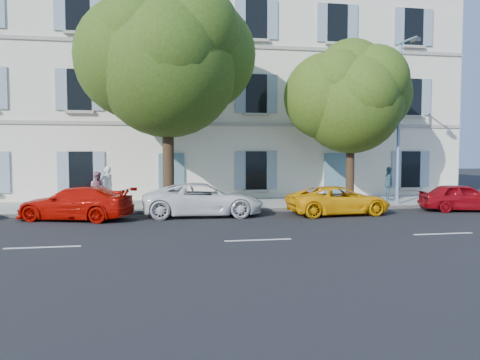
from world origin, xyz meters
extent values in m
plane|color=black|center=(0.00, 0.00, 0.00)|extent=(90.00, 90.00, 0.00)
cube|color=#A09E96|center=(0.00, 4.45, 0.07)|extent=(36.00, 4.50, 0.15)
cube|color=#9E998E|center=(0.00, 2.28, 0.08)|extent=(36.00, 0.16, 0.16)
cube|color=white|center=(0.00, 10.20, 6.00)|extent=(28.00, 7.00, 12.00)
imported|color=#BA0D05|center=(-5.98, 1.16, 0.64)|extent=(4.72, 3.12, 1.27)
imported|color=white|center=(-1.08, 1.39, 0.67)|extent=(4.91, 2.44, 1.34)
imported|color=#FFB00A|center=(4.44, 0.83, 0.59)|extent=(4.36, 2.25, 1.18)
imported|color=maroon|center=(10.18, 0.94, 0.61)|extent=(3.77, 2.14, 1.21)
cylinder|color=#3A2819|center=(-2.44, 2.81, 2.04)|extent=(0.48, 0.48, 3.79)
ellipsoid|color=#3E6018|center=(-2.44, 2.81, 6.21)|extent=(6.06, 6.06, 6.67)
cylinder|color=#3A2819|center=(6.05, 3.44, 1.62)|extent=(0.39, 0.39, 2.95)
ellipsoid|color=#486A1B|center=(6.05, 3.44, 4.89)|extent=(4.79, 4.79, 5.27)
cylinder|color=#7293BF|center=(8.11, 2.78, 3.84)|extent=(0.15, 0.15, 7.38)
cylinder|color=#7293BF|center=(8.11, 2.14, 7.53)|extent=(0.19, 1.29, 0.09)
cube|color=#383A3D|center=(8.11, 1.49, 7.39)|extent=(0.26, 0.43, 0.17)
imported|color=white|center=(-5.14, 4.39, 1.04)|extent=(0.77, 0.75, 1.78)
imported|color=#AD6E7A|center=(-5.54, 4.01, 0.93)|extent=(0.89, 0.78, 1.57)
imported|color=slate|center=(8.42, 4.19, 0.99)|extent=(0.76, 1.06, 1.68)
camera|label=1|loc=(-2.89, -17.32, 2.63)|focal=35.00mm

